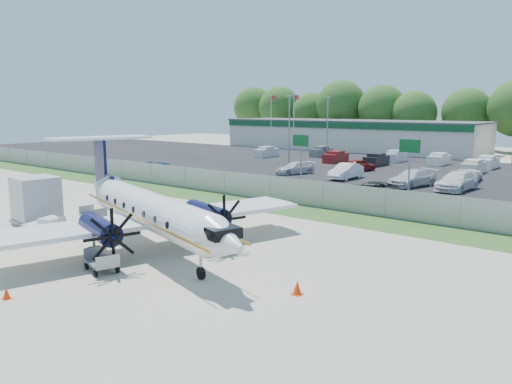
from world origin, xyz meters
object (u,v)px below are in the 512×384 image
Objects in this scene: baggage_cart_near at (93,214)px; baggage_cart_far at (102,262)px; aircraft at (149,210)px; service_container at (36,201)px; pushback_tug at (47,228)px.

baggage_cart_far is at bearing -31.31° from baggage_cart_near.
aircraft is at bearing -13.62° from baggage_cart_near.
baggage_cart_near is 3.72m from service_container.
pushback_tug is 1.38× the size of baggage_cart_near.
aircraft reaches higher than baggage_cart_near.
aircraft is 4.22m from baggage_cart_far.
baggage_cart_far is (7.69, -1.56, -0.14)m from pushback_tug.
aircraft is 9.77× the size of baggage_cart_near.
service_container is (-10.90, -0.51, -0.77)m from aircraft.
pushback_tug is at bearing -162.03° from aircraft.
service_container is at bearing 165.06° from baggage_cart_far.
service_container is at bearing -134.97° from baggage_cart_near.
service_container is (-11.97, 3.19, 0.96)m from baggage_cart_far.
aircraft is 6.11× the size of service_container.
aircraft is at bearing 106.00° from baggage_cart_far.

